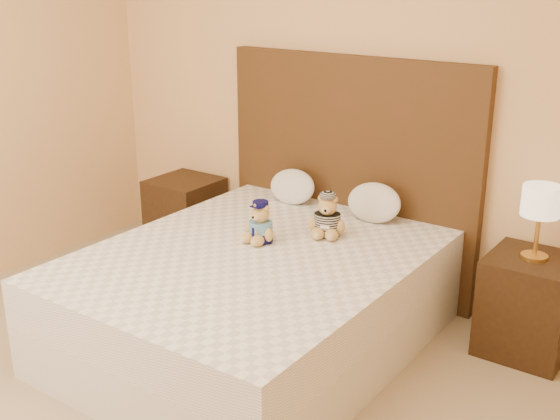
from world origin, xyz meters
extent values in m
cube|color=#EABA80|center=(0.00, 2.25, 1.35)|extent=(4.00, 0.04, 2.70)
cube|color=white|center=(0.00, 1.20, 0.15)|extent=(1.60, 2.00, 0.30)
cube|color=white|center=(0.00, 1.20, 0.43)|extent=(1.60, 2.00, 0.25)
cube|color=#482A15|center=(0.00, 2.21, 0.75)|extent=(1.75, 0.08, 1.50)
cube|color=#342010|center=(-1.25, 2.00, 0.28)|extent=(0.45, 0.45, 0.55)
cube|color=#342010|center=(1.25, 2.00, 0.28)|extent=(0.45, 0.45, 0.55)
cylinder|color=gold|center=(1.25, 2.00, 0.56)|extent=(0.14, 0.14, 0.02)
cylinder|color=gold|center=(1.25, 2.00, 0.69)|extent=(0.02, 0.02, 0.26)
cylinder|color=beige|center=(1.25, 2.00, 0.87)|extent=(0.20, 0.20, 0.16)
ellipsoid|color=white|center=(-0.32, 2.03, 0.67)|extent=(0.33, 0.21, 0.23)
ellipsoid|color=white|center=(0.28, 2.03, 0.67)|extent=(0.35, 0.23, 0.25)
camera|label=1|loc=(2.13, -1.56, 2.00)|focal=45.00mm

